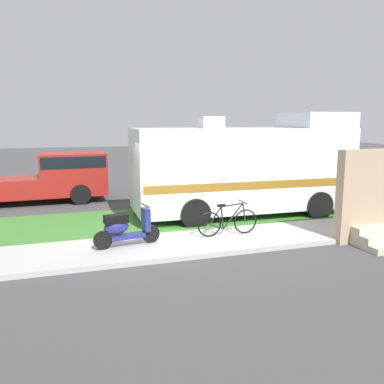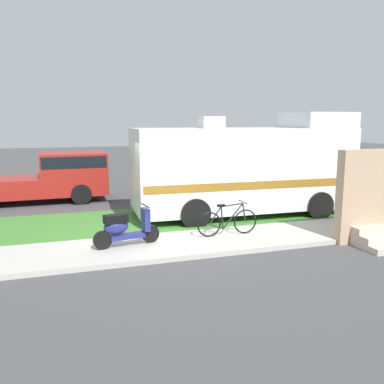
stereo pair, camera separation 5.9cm
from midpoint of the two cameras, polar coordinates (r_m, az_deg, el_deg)
name	(u,v)px [view 1 (the left image)]	position (r m, az deg, el deg)	size (l,w,h in m)	color
ground_plane	(146,236)	(11.02, -6.73, -6.30)	(80.00, 80.00, 0.00)	#424244
sidewalk	(156,247)	(9.88, -5.37, -7.86)	(24.00, 2.00, 0.12)	#ADAAA3
grass_strip	(137,222)	(12.44, -8.08, -4.24)	(24.00, 3.40, 0.08)	#3D752D
motorhome_rv	(245,167)	(13.19, 7.44, 3.54)	(7.13, 2.81, 3.38)	silver
scooter	(125,228)	(9.73, -9.79, -5.07)	(1.64, 0.57, 0.97)	black
bicycle	(228,221)	(10.58, 4.96, -4.20)	(1.69, 0.52, 0.89)	black
pickup_truck_near	(51,176)	(16.43, -19.64, 2.18)	(5.52, 2.29, 1.89)	maroon
porch_steps	(374,205)	(11.24, 24.47, -1.76)	(2.00, 1.26, 2.40)	#BCB29E
bottle_green	(370,223)	(12.56, 23.99, -4.05)	(0.07, 0.07, 0.23)	navy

